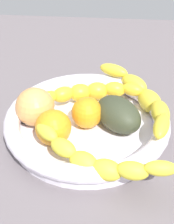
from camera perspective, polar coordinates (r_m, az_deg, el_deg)
The scene contains 9 objects.
kitchen_counter at distance 60.56cm, azimuth 0.00°, elevation -4.60°, with size 120.00×120.00×3.00cm, color #665D61.
fruit_bowl at distance 58.12cm, azimuth 0.00°, elevation -1.77°, with size 29.96×29.96×4.49cm.
banana_draped_left at distance 61.35cm, azimuth 10.27°, elevation 2.54°, with size 23.70×13.91×5.57cm.
banana_draped_right at distance 47.76cm, azimuth 1.73°, elevation -8.58°, with size 10.23×22.25×4.69cm.
banana_arching_top at distance 62.97cm, azimuth 0.42°, elevation 3.58°, with size 9.44×21.12×4.00cm.
orange_front at distance 53.49cm, azimuth -6.08°, elevation -2.79°, with size 6.15×6.15×6.15cm, color orange.
orange_mid_left at distance 56.73cm, azimuth -0.03°, elevation -0.24°, with size 5.66×5.66×5.66cm, color orange.
avocado_dark at distance 56.31cm, azimuth 5.64°, elevation -0.70°, with size 9.72×6.56×5.75cm, color #353B28.
peach_blush at distance 58.03cm, azimuth -9.27°, elevation 1.02°, with size 7.07×7.07×7.07cm, color #EBA156.
Camera 1 is at (-45.43, -4.08, 41.34)cm, focal length 50.88 mm.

